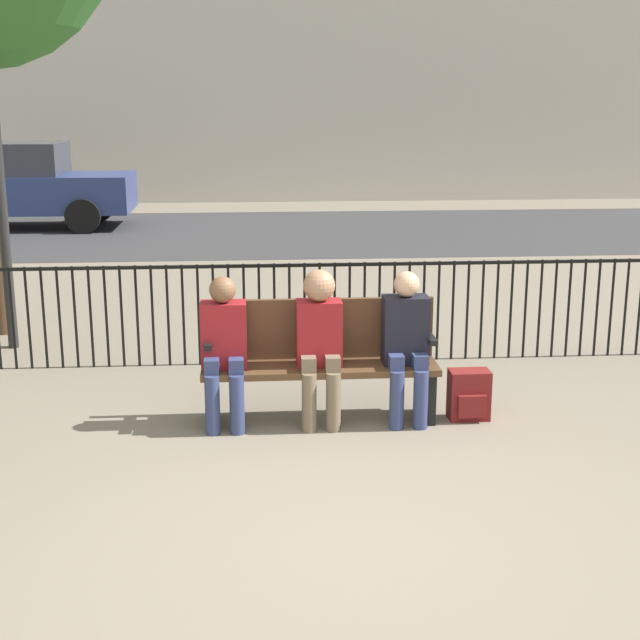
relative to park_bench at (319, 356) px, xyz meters
The scene contains 9 objects.
ground_plane 2.04m from the park_bench, 90.00° to the right, with size 80.00×80.00×0.00m, color #706656.
park_bench is the anchor object (origin of this frame).
seated_person_0 0.75m from the park_bench, 169.59° to the right, with size 0.34×0.39×1.15m.
seated_person_1 0.23m from the park_bench, 93.48° to the right, with size 0.34×0.39×1.19m.
seated_person_2 0.68m from the park_bench, 11.46° to the right, with size 0.34×0.39×1.17m.
backpack 1.20m from the park_bench, ahead, with size 0.31×0.23×0.39m.
fence_railing 1.50m from the park_bench, 90.62° to the left, with size 9.01×0.03×0.95m.
street_surface 10.04m from the park_bench, 90.00° to the left, with size 24.00×6.00×0.01m.
parked_car_0 12.01m from the park_bench, 114.43° to the left, with size 4.20×1.94×1.62m.
Camera 1 is at (-0.51, -4.57, 2.41)m, focal length 50.00 mm.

